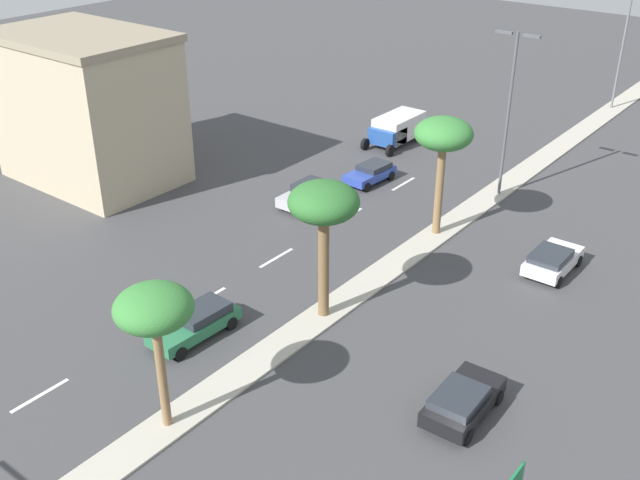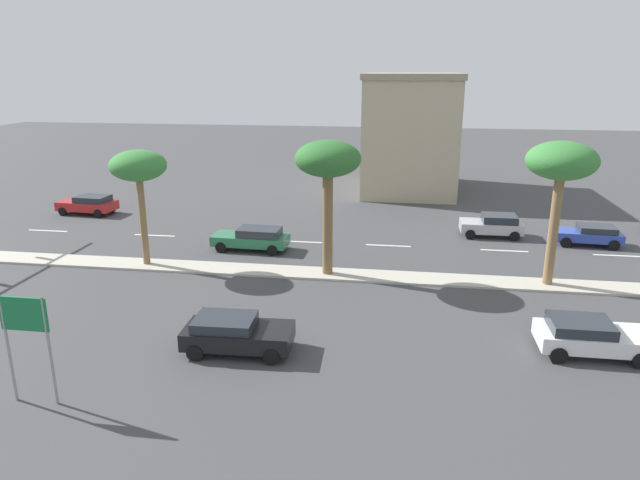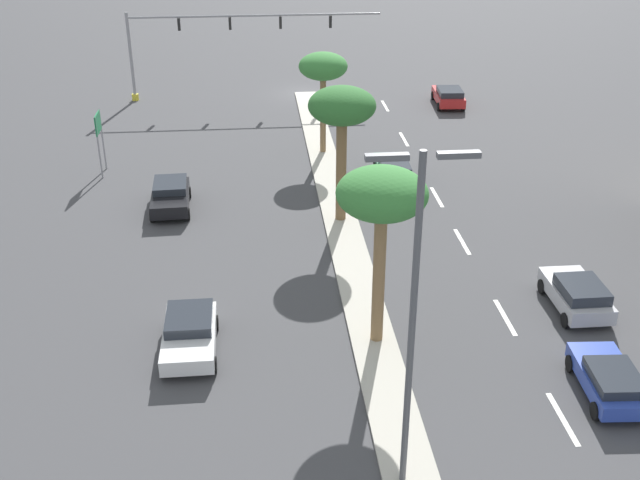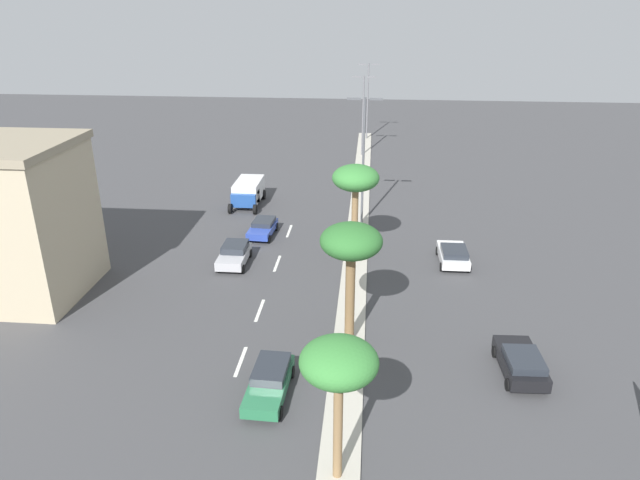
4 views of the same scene
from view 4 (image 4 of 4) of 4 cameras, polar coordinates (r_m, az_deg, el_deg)
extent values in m
plane|color=#424244|center=(39.55, 3.30, -4.63)|extent=(160.00, 160.00, 0.00)
cube|color=#B7B2A3|center=(47.53, 3.68, 0.31)|extent=(1.80, 79.29, 0.12)
cube|color=silver|center=(32.22, -7.84, -11.81)|extent=(0.20, 2.80, 0.01)
cube|color=silver|center=(36.83, -5.98, -6.93)|extent=(0.20, 2.80, 0.01)
cube|color=silver|center=(42.97, -4.25, -2.32)|extent=(0.20, 2.80, 0.01)
cube|color=silver|center=(48.85, -3.06, 0.89)|extent=(0.20, 2.80, 0.01)
cylinder|color=olive|center=(23.86, 1.79, -17.94)|extent=(0.38, 0.38, 4.99)
ellipsoid|color=#387F38|center=(22.00, 1.88, -11.95)|extent=(3.03, 3.03, 1.66)
cylinder|color=brown|center=(32.18, 2.98, -5.62)|extent=(0.54, 0.54, 5.54)
ellipsoid|color=#2D6B2D|center=(30.72, 3.11, -0.10)|extent=(3.38, 3.38, 1.86)
cylinder|color=olive|center=(42.42, 3.44, 1.70)|extent=(0.48, 0.48, 5.68)
ellipsoid|color=#387F38|center=(41.32, 3.55, 6.15)|extent=(3.38, 3.38, 1.86)
cylinder|color=#515459|center=(48.94, 4.29, 7.68)|extent=(0.20, 0.20, 10.75)
cube|color=#515459|center=(47.87, 3.37, 13.76)|extent=(1.10, 0.24, 0.16)
cube|color=#515459|center=(47.85, 5.59, 13.69)|extent=(1.10, 0.24, 0.16)
cylinder|color=slate|center=(72.11, 4.27, 12.11)|extent=(0.20, 0.20, 9.62)
cube|color=slate|center=(71.42, 3.63, 15.81)|extent=(1.10, 0.24, 0.16)
cube|color=slate|center=(71.39, 5.13, 15.76)|extent=(1.10, 0.24, 0.16)
cylinder|color=slate|center=(81.25, 4.72, 13.48)|extent=(0.20, 0.20, 10.12)
cube|color=slate|center=(80.63, 4.17, 16.95)|extent=(1.10, 0.24, 0.16)
cube|color=slate|center=(80.61, 5.51, 16.90)|extent=(1.10, 0.24, 0.16)
cube|color=#2D47AD|center=(47.83, -5.70, 1.09)|extent=(2.04, 4.03, 0.57)
cube|color=#262B33|center=(48.10, -5.58, 1.82)|extent=(1.75, 2.26, 0.37)
cylinder|color=black|center=(46.51, -5.08, 0.09)|extent=(0.26, 0.65, 0.64)
cylinder|color=black|center=(46.92, -7.11, 0.21)|extent=(0.26, 0.65, 0.64)
cylinder|color=black|center=(48.98, -4.34, 1.31)|extent=(0.26, 0.65, 0.64)
cylinder|color=black|center=(49.37, -6.26, 1.42)|extent=(0.26, 0.65, 0.64)
cube|color=black|center=(32.42, 19.18, -11.37)|extent=(2.11, 4.27, 0.69)
cube|color=#262B33|center=(31.71, 19.55, -11.08)|extent=(1.84, 2.37, 0.40)
cylinder|color=black|center=(33.53, 16.91, -10.52)|extent=(0.24, 0.65, 0.64)
cylinder|color=black|center=(34.04, 19.98, -10.42)|extent=(0.24, 0.65, 0.64)
cylinder|color=black|center=(31.20, 18.12, -13.45)|extent=(0.24, 0.65, 0.64)
cylinder|color=black|center=(31.74, 21.44, -13.28)|extent=(0.24, 0.65, 0.64)
cube|color=silver|center=(43.79, 13.00, -1.46)|extent=(2.01, 4.13, 0.63)
cube|color=#262B33|center=(43.12, 13.15, -1.10)|extent=(1.80, 2.28, 0.42)
cylinder|color=black|center=(45.10, 11.55, -1.05)|extent=(0.22, 0.64, 0.64)
cylinder|color=black|center=(45.37, 13.92, -1.12)|extent=(0.22, 0.64, 0.64)
cylinder|color=black|center=(42.49, 11.94, -2.61)|extent=(0.22, 0.64, 0.64)
cylinder|color=black|center=(42.78, 14.46, -2.68)|extent=(0.22, 0.64, 0.64)
cube|color=#B2B2B7|center=(42.90, -8.50, -1.62)|extent=(1.92, 3.95, 0.66)
cube|color=#262B33|center=(43.11, -8.40, -0.66)|extent=(1.72, 2.17, 0.48)
cylinder|color=black|center=(41.62, -7.68, -2.86)|extent=(0.22, 0.64, 0.64)
cylinder|color=black|center=(42.04, -10.10, -2.75)|extent=(0.22, 0.64, 0.64)
cylinder|color=black|center=(44.07, -6.93, -1.31)|extent=(0.22, 0.64, 0.64)
cylinder|color=black|center=(44.46, -9.22, -1.22)|extent=(0.22, 0.64, 0.64)
cube|color=#287047|center=(29.35, -5.06, -14.07)|extent=(1.97, 4.64, 0.60)
cube|color=#262B33|center=(29.49, -4.86, -12.59)|extent=(1.71, 2.58, 0.46)
cylinder|color=black|center=(28.15, -3.99, -16.65)|extent=(0.25, 0.65, 0.64)
cylinder|color=black|center=(28.48, -7.48, -16.27)|extent=(0.25, 0.65, 0.64)
cylinder|color=black|center=(30.64, -2.81, -12.90)|extent=(0.25, 0.65, 0.64)
cylinder|color=black|center=(30.95, -5.99, -12.61)|extent=(0.25, 0.65, 0.64)
cube|color=#234C99|center=(54.13, -7.40, 4.14)|extent=(2.30, 2.08, 1.23)
cube|color=silver|center=(55.55, -7.06, 4.96)|extent=(2.30, 4.42, 1.80)
cylinder|color=black|center=(52.87, -6.44, 3.02)|extent=(0.28, 0.90, 0.90)
cylinder|color=black|center=(53.37, -8.87, 3.08)|extent=(0.28, 0.90, 0.90)
cylinder|color=black|center=(56.94, -5.59, 4.51)|extent=(0.28, 0.90, 0.90)
cylinder|color=black|center=(57.40, -7.86, 4.56)|extent=(0.28, 0.90, 0.90)
camera|label=1|loc=(18.80, 87.66, 9.30)|focal=41.92mm
camera|label=2|loc=(43.11, 45.28, 6.02)|focal=32.16mm
camera|label=3|loc=(64.99, 8.93, 21.87)|focal=43.32mm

